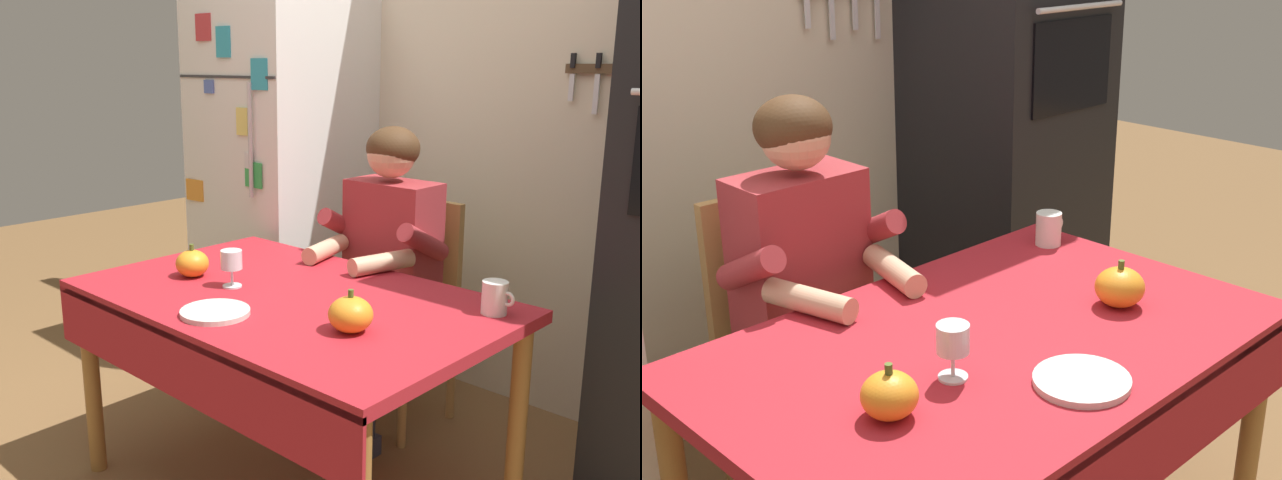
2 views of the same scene
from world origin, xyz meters
TOP-DOWN VIEW (x-y plane):
  - back_wall_assembly at (0.05, 1.35)m, footprint 3.70×0.13m
  - wall_oven at (1.05, 1.00)m, footprint 0.60×0.64m
  - dining_table at (0.00, 0.08)m, footprint 1.40×0.90m
  - chair_behind_person at (-0.08, 0.87)m, footprint 0.40×0.40m
  - seated_person at (-0.08, 0.68)m, footprint 0.47×0.55m
  - coffee_mug at (0.58, 0.40)m, footprint 0.11×0.08m
  - wine_glass at (-0.20, 0.02)m, footprint 0.07×0.07m
  - pumpkin_large at (-0.40, 0.00)m, footprint 0.12×0.12m
  - pumpkin_medium at (0.37, -0.01)m, footprint 0.13×0.13m
  - serving_tray at (-0.02, -0.19)m, footprint 0.21×0.21m

SIDE VIEW (x-z plane):
  - chair_behind_person at x=-0.08m, z-range 0.05..0.98m
  - dining_table at x=0.00m, z-range 0.29..1.03m
  - seated_person at x=-0.08m, z-range 0.11..1.36m
  - serving_tray at x=-0.02m, z-range 0.74..0.76m
  - pumpkin_large at x=-0.40m, z-range 0.73..0.85m
  - coffee_mug at x=0.58m, z-range 0.74..0.84m
  - pumpkin_medium at x=0.37m, z-range 0.73..0.85m
  - wine_glass at x=-0.20m, z-range 0.76..0.89m
  - wall_oven at x=1.05m, z-range 0.00..2.10m
  - back_wall_assembly at x=0.05m, z-range 0.00..2.60m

